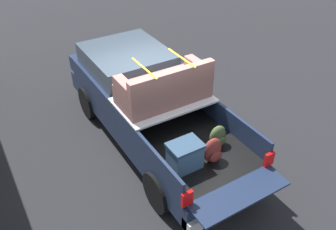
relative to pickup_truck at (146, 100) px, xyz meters
The scene contains 2 objects.
ground_plane 1.01m from the pickup_truck, behind, with size 40.00×40.00×0.00m, color black.
pickup_truck is the anchor object (origin of this frame).
Camera 1 is at (-5.74, 3.14, 5.37)m, focal length 38.39 mm.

